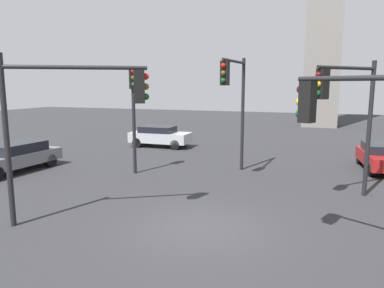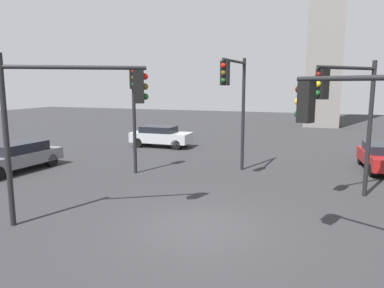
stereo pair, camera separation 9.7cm
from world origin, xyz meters
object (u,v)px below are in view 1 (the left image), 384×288
(traffic_light_1, at_px, (362,127))
(car_3, at_px, (160,136))
(traffic_light_2, at_px, (235,92))
(traffic_light_3, at_px, (133,100))
(car_2, at_px, (13,156))
(traffic_light_4, at_px, (347,103))
(car_0, at_px, (382,156))
(traffic_light_0, at_px, (75,106))

(traffic_light_1, xyz_separation_m, car_3, (-11.10, 13.47, -2.49))
(traffic_light_2, distance_m, traffic_light_3, 4.67)
(traffic_light_2, distance_m, car_2, 11.08)
(traffic_light_4, height_order, car_2, traffic_light_4)
(car_2, bearing_deg, traffic_light_2, 109.22)
(traffic_light_1, bearing_deg, traffic_light_3, -6.50)
(car_0, relative_size, car_2, 0.87)
(traffic_light_3, bearing_deg, traffic_light_1, 19.77)
(traffic_light_3, xyz_separation_m, car_0, (11.15, 4.61, -2.79))
(traffic_light_1, bearing_deg, car_2, 10.91)
(traffic_light_0, bearing_deg, car_2, 118.06)
(traffic_light_0, xyz_separation_m, traffic_light_2, (3.13, 7.16, 0.29))
(car_0, bearing_deg, car_3, -106.62)
(traffic_light_1, xyz_separation_m, car_0, (2.09, 10.88, -2.55))
(traffic_light_1, relative_size, car_2, 0.99)
(traffic_light_0, distance_m, car_0, 14.71)
(car_2, bearing_deg, traffic_light_3, 110.06)
(traffic_light_4, distance_m, car_0, 6.74)
(car_0, distance_m, car_3, 13.44)
(traffic_light_0, bearing_deg, traffic_light_4, 1.99)
(car_0, bearing_deg, traffic_light_2, -67.94)
(traffic_light_2, relative_size, car_0, 1.33)
(car_0, bearing_deg, traffic_light_0, -48.07)
(traffic_light_3, relative_size, traffic_light_4, 0.99)
(traffic_light_3, xyz_separation_m, car_3, (-2.04, 7.20, -2.73))
(car_2, bearing_deg, traffic_light_4, 95.95)
(traffic_light_2, xyz_separation_m, car_3, (-6.56, 6.05, -3.09))
(traffic_light_0, height_order, traffic_light_4, traffic_light_0)
(traffic_light_3, relative_size, car_0, 1.22)
(car_0, bearing_deg, traffic_light_4, -25.59)
(car_0, bearing_deg, traffic_light_1, -16.37)
(traffic_light_4, bearing_deg, car_3, -84.11)
(traffic_light_4, bearing_deg, traffic_light_2, -73.89)
(traffic_light_1, distance_m, traffic_light_4, 5.15)
(traffic_light_0, bearing_deg, traffic_light_3, 72.45)
(car_0, bearing_deg, traffic_light_3, -73.03)
(traffic_light_4, bearing_deg, traffic_light_1, 42.90)
(traffic_light_1, bearing_deg, car_0, -72.69)
(car_2, distance_m, car_3, 9.61)
(car_3, bearing_deg, traffic_light_2, -43.79)
(car_3, bearing_deg, traffic_light_0, -76.54)
(traffic_light_0, distance_m, car_3, 13.94)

